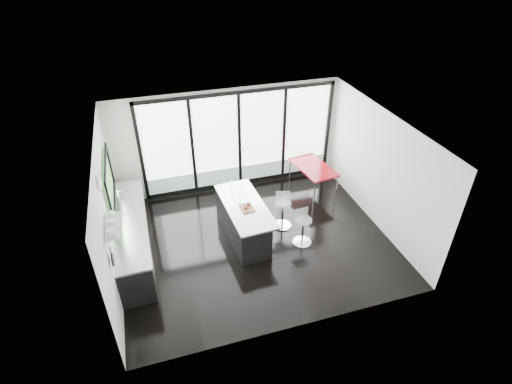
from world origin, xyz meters
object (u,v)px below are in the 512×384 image
object	(u,v)px
bar_stool_far	(283,214)
bar_stool_near	(303,231)
island	(242,220)
red_table	(312,178)

from	to	relation	value
bar_stool_far	bar_stool_near	bearing A→B (deg)	-54.92
bar_stool_near	island	bearing A→B (deg)	148.46
island	red_table	xyz separation A→B (m)	(2.34, 1.31, -0.06)
island	bar_stool_far	bearing A→B (deg)	2.39
island	bar_stool_far	xyz separation A→B (m)	(1.01, 0.04, -0.08)
bar_stool_near	red_table	distance (m)	2.28
bar_stool_far	red_table	bearing A→B (deg)	61.29
bar_stool_near	red_table	bearing A→B (deg)	57.96
bar_stool_near	red_table	size ratio (longest dim) A/B	0.49
island	red_table	bearing A→B (deg)	29.29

